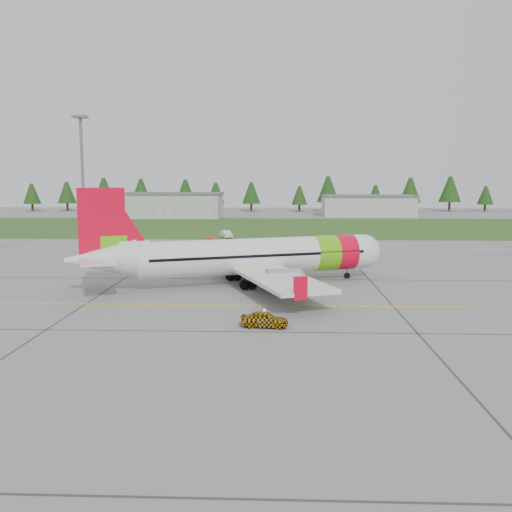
{
  "coord_description": "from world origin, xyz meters",
  "views": [
    {
      "loc": [
        0.68,
        -37.02,
        10.25
      ],
      "look_at": [
        -1.28,
        14.5,
        3.14
      ],
      "focal_mm": 40.0,
      "sensor_mm": 36.0,
      "label": 1
    }
  ],
  "objects": [
    {
      "name": "treeline",
      "position": [
        0.0,
        138.0,
        5.0
      ],
      "size": [
        160.0,
        8.0,
        10.0
      ],
      "primitive_type": null,
      "color": "#1C3F14",
      "rests_on": "ground"
    },
    {
      "name": "hangar_east",
      "position": [
        25.0,
        118.0,
        2.6
      ],
      "size": [
        24.0,
        12.0,
        5.2
      ],
      "primitive_type": "cube",
      "color": "#A8A8A3",
      "rests_on": "ground"
    },
    {
      "name": "taxi_guideline",
      "position": [
        0.0,
        8.0,
        0.01
      ],
      "size": [
        120.0,
        0.25,
        0.02
      ],
      "primitive_type": "cube",
      "color": "gold",
      "rests_on": "ground"
    },
    {
      "name": "service_van",
      "position": [
        -8.13,
        59.72,
        1.98
      ],
      "size": [
        1.77,
        1.73,
        3.96
      ],
      "primitive_type": "imported",
      "rotation": [
        0.0,
        0.0,
        0.39
      ],
      "color": "silver",
      "rests_on": "ground"
    },
    {
      "name": "aircraft",
      "position": [
        -1.98,
        17.24,
        2.71
      ],
      "size": [
        29.72,
        28.24,
        9.38
      ],
      "rotation": [
        0.0,
        0.0,
        0.36
      ],
      "color": "silver",
      "rests_on": "ground"
    },
    {
      "name": "grass_strip",
      "position": [
        0.0,
        82.0,
        0.01
      ],
      "size": [
        320.0,
        50.0,
        0.03
      ],
      "primitive_type": "cube",
      "color": "#30561E",
      "rests_on": "ground"
    },
    {
      "name": "hangar_west",
      "position": [
        -30.0,
        110.0,
        3.0
      ],
      "size": [
        32.0,
        14.0,
        6.0
      ],
      "primitive_type": "cube",
      "color": "#A8A8A3",
      "rests_on": "ground"
    },
    {
      "name": "floodlight_mast",
      "position": [
        -32.0,
        58.0,
        10.0
      ],
      "size": [
        0.5,
        0.5,
        20.0
      ],
      "primitive_type": "cylinder",
      "color": "slate",
      "rests_on": "ground"
    },
    {
      "name": "follow_me_car",
      "position": [
        -0.2,
        1.3,
        1.64
      ],
      "size": [
        1.23,
        1.41,
        3.27
      ],
      "primitive_type": "imported",
      "rotation": [
        0.0,
        0.0,
        1.48
      ],
      "color": "#E2A10C",
      "rests_on": "ground"
    },
    {
      "name": "ground",
      "position": [
        0.0,
        0.0,
        0.0
      ],
      "size": [
        320.0,
        320.0,
        0.0
      ],
      "primitive_type": "plane",
      "color": "gray",
      "rests_on": "ground"
    }
  ]
}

